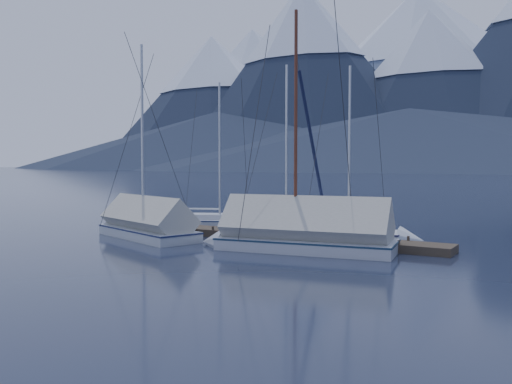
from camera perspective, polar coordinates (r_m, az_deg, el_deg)
ground at (r=23.99m, az=-2.51°, el=-5.47°), size 1000.00×1000.00×0.00m
dock at (r=25.64m, az=0.00°, el=-4.67°), size 18.00×1.50×0.54m
mooring_posts at (r=25.87m, az=-0.95°, el=-4.07°), size 15.12×1.52×0.35m
sailboat_open_left at (r=30.40m, az=-2.96°, el=-3.38°), size 6.84×4.51×8.83m
sailboat_open_mid at (r=27.47m, az=4.07°, el=-4.05°), size 7.20×3.03×9.35m
sailboat_open_right at (r=25.82m, az=10.73°, el=-4.57°), size 6.85×2.88×8.88m
sailboat_covered_near at (r=22.26m, az=3.73°, el=-4.74°), size 8.57×3.99×10.75m
sailboat_covered_far at (r=26.72m, az=-11.92°, el=-3.60°), size 7.49×4.31×10.08m
person at (r=24.79m, az=2.99°, el=-2.47°), size 0.40×0.61×1.66m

